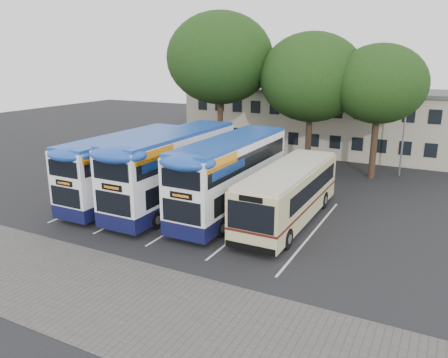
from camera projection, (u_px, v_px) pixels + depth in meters
name	position (u px, v px, depth m)	size (l,w,h in m)	color
ground	(216.00, 258.00, 20.78)	(120.00, 120.00, 0.00)	black
paving_strip	(112.00, 296.00, 17.39)	(40.00, 6.00, 0.01)	#595654
bay_lines	(201.00, 213.00, 26.71)	(14.12, 11.00, 0.01)	silver
depot_building	(346.00, 121.00, 43.00)	(32.40, 8.40, 6.20)	#B1A48E
lamp_post	(406.00, 112.00, 33.81)	(0.25, 1.05, 9.06)	gray
tree_left	(220.00, 58.00, 37.00)	(9.09, 9.09, 12.99)	black
tree_mid	(312.00, 77.00, 34.88)	(8.34, 8.34, 11.21)	black
tree_right	(380.00, 84.00, 32.57)	(6.97, 6.97, 10.25)	black
bus_dd_left	(127.00, 165.00, 28.48)	(2.56, 10.57, 4.40)	#10123D
bus_dd_mid	(174.00, 166.00, 27.33)	(2.77, 11.43, 4.76)	#10123D
bus_dd_right	(232.00, 173.00, 26.12)	(2.68, 11.06, 4.61)	#10123D
bus_single	(289.00, 191.00, 25.00)	(2.75, 10.79, 3.22)	#CFC68A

